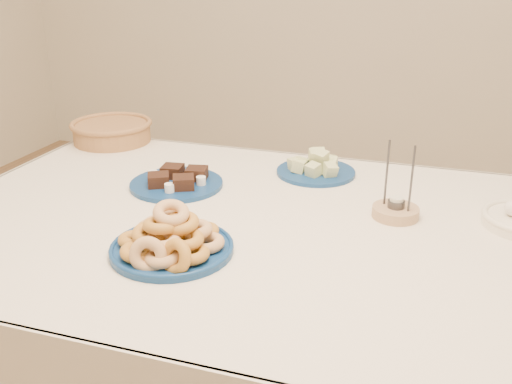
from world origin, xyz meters
TOP-DOWN VIEW (x-y plane):
  - dining_table at (0.00, 0.00)m, footprint 1.71×1.11m
  - donut_platter at (-0.14, -0.22)m, footprint 0.29×0.29m
  - melon_plate at (0.05, 0.38)m, footprint 0.31×0.31m
  - brownie_plate at (-0.30, 0.15)m, footprint 0.31×0.31m
  - wicker_basket at (-0.71, 0.48)m, footprint 0.36×0.36m
  - candle_holder at (0.31, 0.13)m, footprint 0.15×0.15m

SIDE VIEW (x-z plane):
  - dining_table at x=0.00m, z-range 0.27..1.02m
  - brownie_plate at x=-0.30m, z-range 0.74..0.79m
  - candle_holder at x=0.31m, z-range 0.67..0.87m
  - melon_plate at x=0.05m, z-range 0.73..0.81m
  - donut_platter at x=-0.14m, z-range 0.72..0.85m
  - wicker_basket at x=-0.71m, z-range 0.75..0.83m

